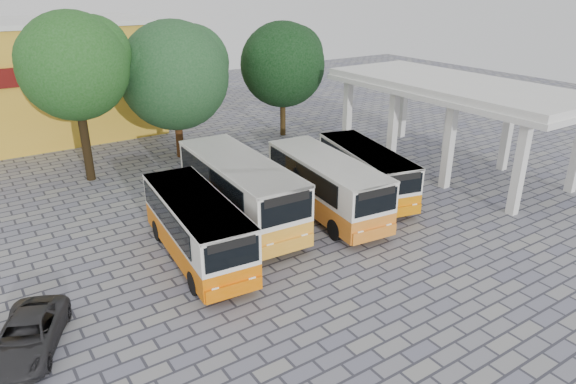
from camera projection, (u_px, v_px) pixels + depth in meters
ground at (360, 234)px, 23.74m from camera, size 90.00×90.00×0.00m
terminal_shelter at (455, 89)px, 30.31m from camera, size 6.80×15.80×5.40m
shophouse_block at (4, 82)px, 36.46m from camera, size 20.40×10.40×8.30m
bus_far_left at (197, 225)px, 21.08m from camera, size 2.98×7.81×2.75m
bus_centre_left at (240, 187)px, 24.20m from camera, size 3.14×8.93×3.17m
bus_centre_right at (326, 183)px, 25.19m from camera, size 3.28×8.26×2.90m
bus_far_right at (366, 169)px, 27.42m from camera, size 3.84×7.73×2.65m
tree_left at (74, 63)px, 27.73m from camera, size 6.18×5.89×9.51m
tree_middle at (175, 72)px, 32.14m from camera, size 7.18×6.84×8.75m
tree_right at (283, 62)px, 36.95m from camera, size 6.41×6.10×8.28m
parked_car at (28, 336)px, 16.12m from camera, size 3.34×4.39×1.11m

